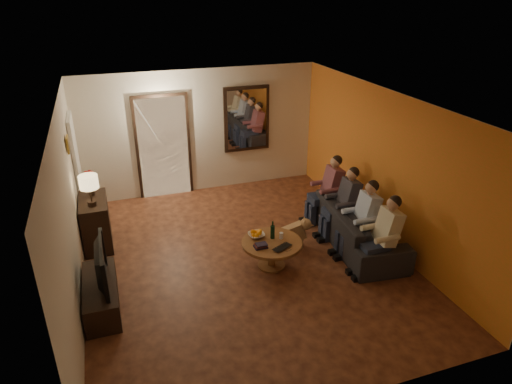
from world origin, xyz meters
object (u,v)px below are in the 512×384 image
object	(u,v)px
coffee_table	(272,254)
bowl	(256,235)
sofa	(357,225)
dog	(292,233)
wine_bottle	(273,230)
tv	(96,265)
person_a	(383,239)
person_b	(363,221)
dresser	(96,222)
person_d	(329,192)
table_lamp	(90,190)
tv_stand	(101,295)
laptop	(284,249)
person_c	(345,205)

from	to	relation	value
coffee_table	bowl	distance (m)	0.38
sofa	dog	bearing A→B (deg)	84.97
wine_bottle	tv	bearing A→B (deg)	-173.65
person_a	wine_bottle	world-z (taller)	person_a
person_b	coffee_table	world-z (taller)	person_b
dresser	person_b	size ratio (longest dim) A/B	0.79
tv	dog	xyz separation A→B (m)	(3.14, 0.63, -0.42)
person_d	coffee_table	world-z (taller)	person_d
table_lamp	wine_bottle	bearing A→B (deg)	-26.09
bowl	wine_bottle	world-z (taller)	wine_bottle
person_b	bowl	distance (m)	1.77
dog	wine_bottle	distance (m)	0.67
tv_stand	bowl	bearing A→B (deg)	9.72
sofa	laptop	xyz separation A→B (m)	(-1.55, -0.48, 0.12)
dog	wine_bottle	xyz separation A→B (m)	(-0.49, -0.33, 0.32)
dresser	person_a	distance (m)	4.76
person_c	wine_bottle	bearing A→B (deg)	-165.02
tv_stand	person_a	bearing A→B (deg)	-6.90
dresser	table_lamp	world-z (taller)	table_lamp
sofa	bowl	distance (m)	1.84
wine_bottle	dog	bearing A→B (deg)	34.19
person_b	bowl	xyz separation A→B (m)	(-1.73, 0.32, -0.12)
table_lamp	coffee_table	world-z (taller)	table_lamp
tv	dog	world-z (taller)	tv
person_a	bowl	size ratio (longest dim) A/B	4.63
person_a	person_c	size ratio (longest dim) A/B	1.00
dog	table_lamp	bearing A→B (deg)	-178.25
tv_stand	laptop	world-z (taller)	laptop
table_lamp	tv	xyz separation A→B (m)	(0.00, -1.59, -0.41)
person_c	bowl	xyz separation A→B (m)	(-1.73, -0.28, -0.12)
person_d	laptop	xyz separation A→B (m)	(-1.45, -1.38, -0.14)
dresser	sofa	distance (m)	4.49
bowl	wine_bottle	distance (m)	0.29
sofa	wine_bottle	xyz separation A→B (m)	(-1.60, -0.10, 0.27)
person_a	person_c	xyz separation A→B (m)	(0.00, 1.20, 0.00)
person_a	person_b	distance (m)	0.60
dresser	tv_stand	world-z (taller)	dresser
sofa	coffee_table	world-z (taller)	sofa
tv_stand	dog	size ratio (longest dim) A/B	2.23
tv_stand	coffee_table	world-z (taller)	coffee_table
tv_stand	person_c	distance (m)	4.23
person_a	table_lamp	bearing A→B (deg)	153.24
person_a	dog	distance (m)	1.55
dresser	laptop	distance (m)	3.30
person_c	person_d	world-z (taller)	same
tv	sofa	size ratio (longest dim) A/B	0.43
dresser	bowl	distance (m)	2.80
person_a	person_d	size ratio (longest dim) A/B	1.00
table_lamp	tv	world-z (taller)	table_lamp
tv_stand	sofa	bearing A→B (deg)	5.33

